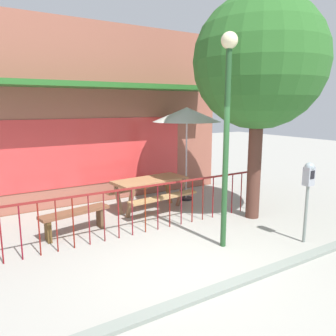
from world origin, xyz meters
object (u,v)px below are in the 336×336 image
object	(u,v)px
street_lamp	(227,110)
picnic_table_left	(150,186)
street_tree	(259,63)
parking_meter_near	(308,181)
patio_umbrella	(187,115)
patio_bench	(75,217)

from	to	relation	value
street_lamp	picnic_table_left	bearing A→B (deg)	92.08
street_tree	street_lamp	bearing A→B (deg)	-151.75
parking_meter_near	patio_umbrella	bearing A→B (deg)	93.82
street_tree	street_lamp	xyz separation A→B (m)	(-1.63, -0.88, -0.96)
parking_meter_near	street_tree	size ratio (longest dim) A/B	0.31
picnic_table_left	street_lamp	size ratio (longest dim) A/B	0.52
picnic_table_left	parking_meter_near	size ratio (longest dim) A/B	1.27
street_lamp	patio_umbrella	bearing A→B (deg)	67.83
patio_bench	street_tree	xyz separation A→B (m)	(3.74, -1.12, 3.04)
patio_bench	parking_meter_near	size ratio (longest dim) A/B	0.95
picnic_table_left	patio_umbrella	distance (m)	2.11
parking_meter_near	street_tree	distance (m)	2.72
patio_umbrella	street_lamp	distance (m)	3.11
parking_meter_near	street_lamp	size ratio (longest dim) A/B	0.41
parking_meter_near	street_tree	xyz separation A→B (m)	(0.22, 1.54, 2.23)
picnic_table_left	parking_meter_near	distance (m)	3.61
picnic_table_left	patio_bench	distance (m)	2.11
patio_umbrella	picnic_table_left	bearing A→B (deg)	-166.65
patio_umbrella	patio_bench	world-z (taller)	patio_umbrella
patio_umbrella	street_lamp	world-z (taller)	street_lamp
patio_umbrella	parking_meter_near	xyz separation A→B (m)	(0.24, -3.54, -1.10)
picnic_table_left	patio_umbrella	xyz separation A→B (m)	(1.27, 0.30, 1.66)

